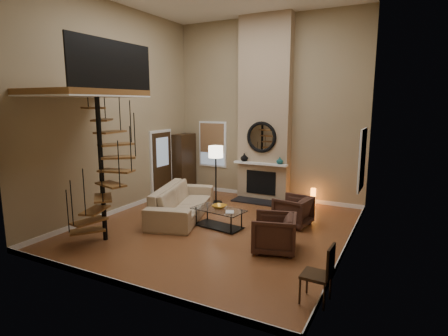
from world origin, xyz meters
The scene contains 32 objects.
ground centered at (0.00, 0.00, -0.01)m, with size 6.00×6.50×0.01m, color #94572F.
back_wall centered at (0.00, 3.25, 2.75)m, with size 6.00×0.02×5.50m, color #9B8764.
front_wall centered at (0.00, -3.25, 2.75)m, with size 6.00×0.02×5.50m, color #9B8764.
left_wall centered at (-3.00, 0.00, 2.75)m, with size 0.02×6.50×5.50m, color #9B8764.
right_wall centered at (3.00, 0.00, 2.75)m, with size 0.02×6.50×5.50m, color #9B8764.
baseboard_back centered at (0.00, 3.24, 0.06)m, with size 6.00×0.02×0.12m, color white.
baseboard_front centered at (0.00, -3.24, 0.06)m, with size 6.00×0.02×0.12m, color white.
baseboard_left centered at (-2.99, 0.00, 0.06)m, with size 0.02×6.50×0.12m, color white.
baseboard_right centered at (2.99, 0.00, 0.06)m, with size 0.02×6.50×0.12m, color white.
chimney_breast centered at (0.00, 3.06, 2.75)m, with size 1.60×0.38×5.50m, color tan.
hearth centered at (0.00, 2.57, 0.02)m, with size 1.50×0.60×0.04m, color black.
firebox centered at (0.00, 2.86, 0.55)m, with size 0.95×0.02×0.72m, color black.
mantel centered at (0.00, 2.78, 1.15)m, with size 1.70×0.18×0.06m, color white.
mirror_frame centered at (0.00, 2.84, 1.95)m, with size 0.94×0.94×0.10m, color black.
mirror_disc centered at (0.00, 2.85, 1.95)m, with size 0.80×0.80×0.01m, color white.
vase_left centered at (-0.55, 2.82, 1.30)m, with size 0.24×0.24×0.25m, color black.
vase_right centered at (0.60, 2.82, 1.28)m, with size 0.20×0.20×0.21m, color #164C4E.
window_back centered at (-1.90, 3.22, 1.62)m, with size 1.02×0.06×1.52m.
window_right centered at (2.97, 2.00, 1.63)m, with size 0.06×1.02×1.52m.
entry_door centered at (-2.95, 1.80, 1.05)m, with size 0.10×1.05×2.16m.
loft centered at (-2.04, -1.80, 3.24)m, with size 1.70×2.20×1.09m.
spiral_stair centered at (-1.78, -1.79, 1.78)m, with size 1.47×1.47×4.06m.
hutch centered at (-2.75, 2.77, 0.95)m, with size 0.42×0.89×1.98m, color #332011.
sofa centered at (-1.25, 0.38, 0.40)m, with size 2.82×1.10×0.82m, color tan.
armchair_near centered at (1.65, 1.03, 0.35)m, with size 0.79×0.81×0.74m, color #44281F.
armchair_far centered at (1.76, -0.62, 0.35)m, with size 0.84×0.87×0.79m, color #44281F.
coffee_table centered at (0.02, 0.07, 0.28)m, with size 1.36×0.82×0.47m.
bowl centered at (0.02, 0.12, 0.50)m, with size 0.35×0.35×0.09m, color gold.
book centered at (0.37, -0.08, 0.46)m, with size 0.19×0.26×0.03m, color gray.
floor_lamp centered at (-1.07, 1.93, 1.41)m, with size 0.43×0.43×1.75m.
accent_lamp centered at (1.59, 2.98, 0.25)m, with size 0.15×0.15×0.53m, color orange.
side_chair centered at (3.00, -2.24, 0.53)m, with size 0.44×0.42×0.92m.
Camera 1 is at (4.01, -7.32, 2.97)m, focal length 29.07 mm.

